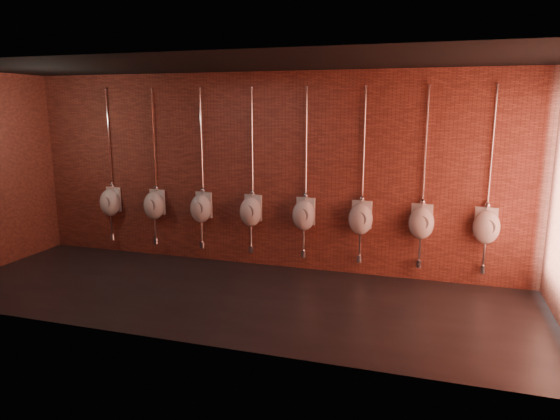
# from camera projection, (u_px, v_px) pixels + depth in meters

# --- Properties ---
(ground) EXTENTS (8.50, 8.50, 0.00)m
(ground) POSITION_uv_depth(u_px,v_px,m) (232.00, 295.00, 7.13)
(ground) COLOR black
(ground) RESTS_ON ground
(room_shell) EXTENTS (8.54, 3.04, 3.22)m
(room_shell) POSITION_uv_depth(u_px,v_px,m) (229.00, 155.00, 6.72)
(room_shell) COLOR black
(room_shell) RESTS_ON ground
(urinal_0) EXTENTS (0.43, 0.39, 2.72)m
(urinal_0) POSITION_uv_depth(u_px,v_px,m) (110.00, 202.00, 9.06)
(urinal_0) COLOR white
(urinal_0) RESTS_ON ground
(urinal_1) EXTENTS (0.43, 0.39, 2.72)m
(urinal_1) POSITION_uv_depth(u_px,v_px,m) (154.00, 205.00, 8.80)
(urinal_1) COLOR white
(urinal_1) RESTS_ON ground
(urinal_2) EXTENTS (0.43, 0.39, 2.72)m
(urinal_2) POSITION_uv_depth(u_px,v_px,m) (201.00, 208.00, 8.54)
(urinal_2) COLOR white
(urinal_2) RESTS_ON ground
(urinal_3) EXTENTS (0.43, 0.39, 2.72)m
(urinal_3) POSITION_uv_depth(u_px,v_px,m) (251.00, 211.00, 8.27)
(urinal_3) COLOR white
(urinal_3) RESTS_ON ground
(urinal_4) EXTENTS (0.43, 0.39, 2.72)m
(urinal_4) POSITION_uv_depth(u_px,v_px,m) (304.00, 214.00, 8.01)
(urinal_4) COLOR white
(urinal_4) RESTS_ON ground
(urinal_5) EXTENTS (0.43, 0.39, 2.72)m
(urinal_5) POSITION_uv_depth(u_px,v_px,m) (361.00, 218.00, 7.75)
(urinal_5) COLOR white
(urinal_5) RESTS_ON ground
(urinal_6) EXTENTS (0.43, 0.39, 2.72)m
(urinal_6) POSITION_uv_depth(u_px,v_px,m) (421.00, 222.00, 7.49)
(urinal_6) COLOR white
(urinal_6) RESTS_ON ground
(urinal_7) EXTENTS (0.43, 0.39, 2.72)m
(urinal_7) POSITION_uv_depth(u_px,v_px,m) (486.00, 226.00, 7.22)
(urinal_7) COLOR white
(urinal_7) RESTS_ON ground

